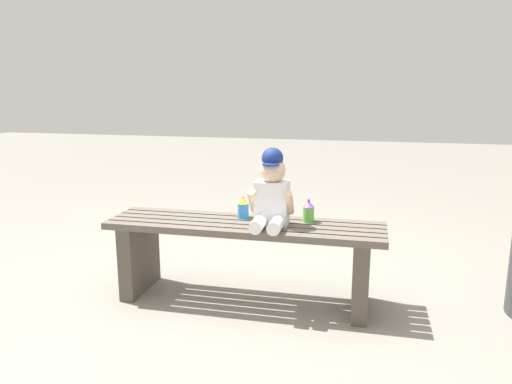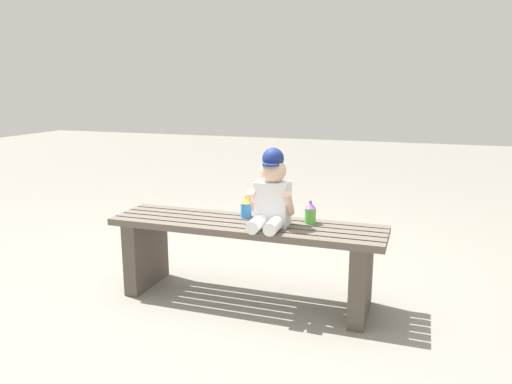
{
  "view_description": "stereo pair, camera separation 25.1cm",
  "coord_description": "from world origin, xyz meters",
  "px_view_note": "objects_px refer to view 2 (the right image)",
  "views": [
    {
      "loc": [
        0.62,
        -2.44,
        1.16
      ],
      "look_at": [
        0.07,
        -0.05,
        0.62
      ],
      "focal_mm": 34.53,
      "sensor_mm": 36.0,
      "label": 1
    },
    {
      "loc": [
        0.87,
        -2.37,
        1.16
      ],
      "look_at": [
        0.07,
        -0.05,
        0.62
      ],
      "focal_mm": 34.53,
      "sensor_mm": 36.0,
      "label": 2
    }
  ],
  "objects_px": {
    "child_figure": "(272,193)",
    "sippy_cup_left": "(246,207)",
    "park_bench": "(246,249)",
    "sippy_cup_right": "(310,213)"
  },
  "relations": [
    {
      "from": "park_bench",
      "to": "child_figure",
      "type": "height_order",
      "value": "child_figure"
    },
    {
      "from": "sippy_cup_left",
      "to": "sippy_cup_right",
      "type": "distance_m",
      "value": 0.36
    },
    {
      "from": "park_bench",
      "to": "child_figure",
      "type": "distance_m",
      "value": 0.36
    },
    {
      "from": "sippy_cup_right",
      "to": "child_figure",
      "type": "bearing_deg",
      "value": -148.6
    },
    {
      "from": "park_bench",
      "to": "sippy_cup_right",
      "type": "distance_m",
      "value": 0.4
    },
    {
      "from": "child_figure",
      "to": "sippy_cup_left",
      "type": "distance_m",
      "value": 0.24
    },
    {
      "from": "park_bench",
      "to": "sippy_cup_left",
      "type": "xyz_separation_m",
      "value": [
        -0.03,
        0.09,
        0.21
      ]
    },
    {
      "from": "park_bench",
      "to": "sippy_cup_left",
      "type": "relative_size",
      "value": 11.9
    },
    {
      "from": "child_figure",
      "to": "park_bench",
      "type": "bearing_deg",
      "value": 171.38
    },
    {
      "from": "child_figure",
      "to": "sippy_cup_left",
      "type": "xyz_separation_m",
      "value": [
        -0.18,
        0.11,
        -0.12
      ]
    }
  ]
}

